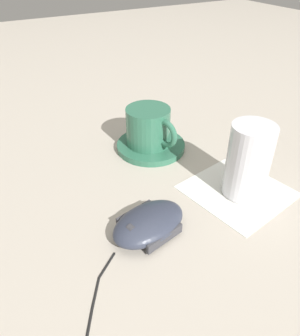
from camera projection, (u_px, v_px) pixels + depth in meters
The scene contains 6 objects.
ground_plane at pixel (172, 194), 0.51m from camera, with size 3.00×3.00×0.00m, color #B2A899.
saucer at pixel (151, 146), 0.62m from camera, with size 0.13×0.13×0.01m, color #2D664C.
coffee_cup at pixel (149, 127), 0.60m from camera, with size 0.11×0.08×0.07m.
computer_mouse at pixel (149, 223), 0.44m from camera, with size 0.09×0.12×0.03m.
napkin_under_glass at pixel (237, 190), 0.52m from camera, with size 0.14×0.14×0.00m, color silver.
drinking_glass at pixel (248, 161), 0.48m from camera, with size 0.06×0.06×0.12m, color silver.
Camera 1 is at (-0.33, 0.22, 0.33)m, focal length 35.00 mm.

